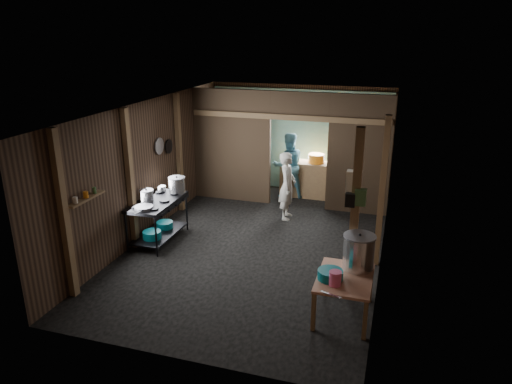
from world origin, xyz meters
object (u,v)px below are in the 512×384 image
(yellow_tub, at_px, (316,158))
(stock_pot, at_px, (359,253))
(stove_pot_large, at_px, (177,185))
(gas_range, at_px, (158,221))
(cook, at_px, (287,186))
(pink_bucket, at_px, (335,278))
(prep_table, at_px, (344,296))

(yellow_tub, bearing_deg, stock_pot, -72.51)
(stove_pot_large, height_order, stock_pot, stove_pot_large)
(gas_range, distance_m, cook, 2.80)
(gas_range, xyz_separation_m, pink_bucket, (3.61, -1.76, 0.30))
(pink_bucket, distance_m, cook, 3.92)
(prep_table, relative_size, stock_pot, 1.94)
(stove_pot_large, height_order, cook, cook)
(stock_pot, distance_m, pink_bucket, 0.64)
(pink_bucket, bearing_deg, stove_pot_large, 146.27)
(gas_range, xyz_separation_m, prep_table, (3.71, -1.50, -0.10))
(pink_bucket, bearing_deg, cook, 112.94)
(pink_bucket, height_order, cook, cook)
(prep_table, height_order, stock_pot, stock_pot)
(cook, bearing_deg, yellow_tub, -16.72)
(prep_table, bearing_deg, cook, 115.97)
(pink_bucket, bearing_deg, prep_table, 68.23)
(gas_range, height_order, cook, cook)
(gas_range, relative_size, prep_table, 1.34)
(stove_pot_large, relative_size, pink_bucket, 1.67)
(stock_pot, bearing_deg, prep_table, -114.35)
(stove_pot_large, distance_m, yellow_tub, 3.63)
(prep_table, bearing_deg, stock_pot, 65.65)
(yellow_tub, bearing_deg, prep_table, -75.09)
(prep_table, relative_size, stove_pot_large, 3.10)
(yellow_tub, bearing_deg, stove_pot_large, -128.07)
(prep_table, xyz_separation_m, stock_pot, (0.14, 0.31, 0.55))
(stock_pot, bearing_deg, yellow_tub, 107.49)
(gas_range, xyz_separation_m, stove_pot_large, (0.17, 0.53, 0.56))
(stock_pot, bearing_deg, stove_pot_large, 154.92)
(pink_bucket, relative_size, yellow_tub, 0.53)
(stock_pot, height_order, cook, cook)
(stove_pot_large, bearing_deg, gas_range, -107.75)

